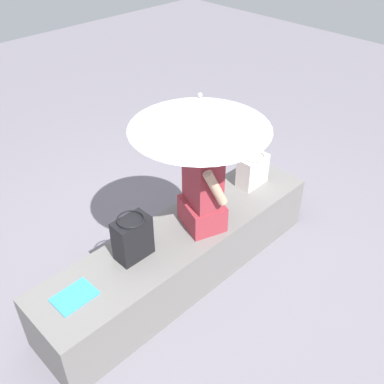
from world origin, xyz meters
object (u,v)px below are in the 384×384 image
at_px(person_seated, 203,184).
at_px(parasol, 200,113).
at_px(handbag_black, 133,238).
at_px(tote_bag_canvas, 252,170).
at_px(magazine, 74,296).

bearing_deg(person_seated, parasol, 24.52).
bearing_deg(parasol, handbag_black, -14.07).
height_order(person_seated, handbag_black, person_seated).
xyz_separation_m(parasol, tote_bag_canvas, (-0.79, -0.11, -0.87)).
distance_m(handbag_black, tote_bag_canvas, 1.33).
xyz_separation_m(tote_bag_canvas, magazine, (1.86, 0.00, -0.14)).
xyz_separation_m(person_seated, tote_bag_canvas, (-0.72, -0.08, -0.24)).
distance_m(person_seated, handbag_black, 0.66).
bearing_deg(tote_bag_canvas, magazine, 0.11).
height_order(person_seated, parasol, parasol).
distance_m(handbag_black, magazine, 0.56).
xyz_separation_m(parasol, magazine, (1.07, -0.11, -1.01)).
height_order(parasol, tote_bag_canvas, parasol).
relative_size(tote_bag_canvas, magazine, 1.09).
height_order(person_seated, magazine, person_seated).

